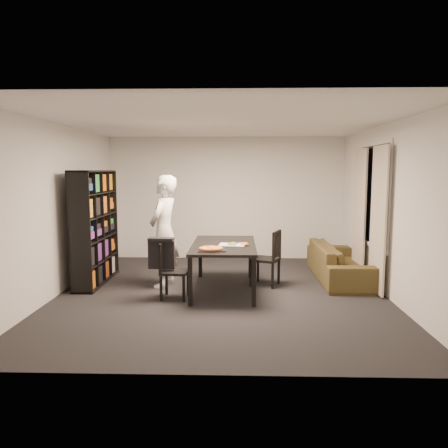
{
  "coord_description": "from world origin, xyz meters",
  "views": [
    {
      "loc": [
        0.24,
        -6.61,
        1.9
      ],
      "look_at": [
        0.03,
        0.28,
        1.05
      ],
      "focal_mm": 35.0,
      "sensor_mm": 36.0,
      "label": 1
    }
  ],
  "objects_px": {
    "chair_left": "(169,266)",
    "chair_right": "(270,254)",
    "bookshelf": "(95,227)",
    "dining_table": "(224,248)",
    "person": "(164,231)",
    "pepperoni_pizza": "(211,248)",
    "baking_tray": "(212,250)",
    "sofa": "(340,262)"
  },
  "relations": [
    {
      "from": "dining_table",
      "to": "sofa",
      "type": "relative_size",
      "value": 0.85
    },
    {
      "from": "bookshelf",
      "to": "baking_tray",
      "type": "distance_m",
      "value": 2.25
    },
    {
      "from": "baking_tray",
      "to": "sofa",
      "type": "height_order",
      "value": "baking_tray"
    },
    {
      "from": "person",
      "to": "pepperoni_pizza",
      "type": "bearing_deg",
      "value": 61.11
    },
    {
      "from": "chair_right",
      "to": "person",
      "type": "xyz_separation_m",
      "value": [
        -1.74,
        -0.08,
        0.39
      ]
    },
    {
      "from": "dining_table",
      "to": "chair_left",
      "type": "height_order",
      "value": "chair_left"
    },
    {
      "from": "bookshelf",
      "to": "person",
      "type": "height_order",
      "value": "bookshelf"
    },
    {
      "from": "dining_table",
      "to": "chair_right",
      "type": "xyz_separation_m",
      "value": [
        0.76,
        0.29,
        -0.15
      ]
    },
    {
      "from": "person",
      "to": "chair_right",
      "type": "bearing_deg",
      "value": 106.43
    },
    {
      "from": "dining_table",
      "to": "chair_right",
      "type": "bearing_deg",
      "value": 20.9
    },
    {
      "from": "chair_left",
      "to": "baking_tray",
      "type": "height_order",
      "value": "chair_left"
    },
    {
      "from": "chair_left",
      "to": "chair_right",
      "type": "bearing_deg",
      "value": -59.55
    },
    {
      "from": "pepperoni_pizza",
      "to": "sofa",
      "type": "relative_size",
      "value": 0.17
    },
    {
      "from": "bookshelf",
      "to": "dining_table",
      "type": "relative_size",
      "value": 1.07
    },
    {
      "from": "bookshelf",
      "to": "sofa",
      "type": "distance_m",
      "value": 4.26
    },
    {
      "from": "chair_left",
      "to": "baking_tray",
      "type": "relative_size",
      "value": 2.11
    },
    {
      "from": "dining_table",
      "to": "pepperoni_pizza",
      "type": "bearing_deg",
      "value": -107.53
    },
    {
      "from": "baking_tray",
      "to": "sofa",
      "type": "relative_size",
      "value": 0.19
    },
    {
      "from": "chair_left",
      "to": "bookshelf",
      "type": "bearing_deg",
      "value": 61.7
    },
    {
      "from": "baking_tray",
      "to": "bookshelf",
      "type": "bearing_deg",
      "value": 154.7
    },
    {
      "from": "sofa",
      "to": "person",
      "type": "bearing_deg",
      "value": 100.3
    },
    {
      "from": "chair_right",
      "to": "pepperoni_pizza",
      "type": "relative_size",
      "value": 2.63
    },
    {
      "from": "person",
      "to": "sofa",
      "type": "relative_size",
      "value": 0.87
    },
    {
      "from": "chair_left",
      "to": "person",
      "type": "bearing_deg",
      "value": 19.68
    },
    {
      "from": "baking_tray",
      "to": "pepperoni_pizza",
      "type": "height_order",
      "value": "pepperoni_pizza"
    },
    {
      "from": "bookshelf",
      "to": "dining_table",
      "type": "height_order",
      "value": "bookshelf"
    },
    {
      "from": "bookshelf",
      "to": "baking_tray",
      "type": "height_order",
      "value": "bookshelf"
    },
    {
      "from": "pepperoni_pizza",
      "to": "sofa",
      "type": "distance_m",
      "value": 2.58
    },
    {
      "from": "dining_table",
      "to": "sofa",
      "type": "distance_m",
      "value": 2.18
    },
    {
      "from": "chair_right",
      "to": "sofa",
      "type": "bearing_deg",
      "value": 131.29
    },
    {
      "from": "chair_left",
      "to": "sofa",
      "type": "height_order",
      "value": "chair_left"
    },
    {
      "from": "pepperoni_pizza",
      "to": "person",
      "type": "bearing_deg",
      "value": 137.3
    },
    {
      "from": "dining_table",
      "to": "chair_right",
      "type": "height_order",
      "value": "chair_right"
    },
    {
      "from": "sofa",
      "to": "chair_left",
      "type": "bearing_deg",
      "value": 113.53
    },
    {
      "from": "dining_table",
      "to": "chair_left",
      "type": "bearing_deg",
      "value": -149.49
    },
    {
      "from": "baking_tray",
      "to": "person",
      "type": "bearing_deg",
      "value": 137.84
    },
    {
      "from": "bookshelf",
      "to": "dining_table",
      "type": "bearing_deg",
      "value": -10.96
    },
    {
      "from": "person",
      "to": "baking_tray",
      "type": "height_order",
      "value": "person"
    },
    {
      "from": "chair_left",
      "to": "person",
      "type": "height_order",
      "value": "person"
    },
    {
      "from": "bookshelf",
      "to": "dining_table",
      "type": "distance_m",
      "value": 2.24
    },
    {
      "from": "dining_table",
      "to": "bookshelf",
      "type": "bearing_deg",
      "value": 169.04
    },
    {
      "from": "chair_right",
      "to": "pepperoni_pizza",
      "type": "bearing_deg",
      "value": -27.29
    }
  ]
}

